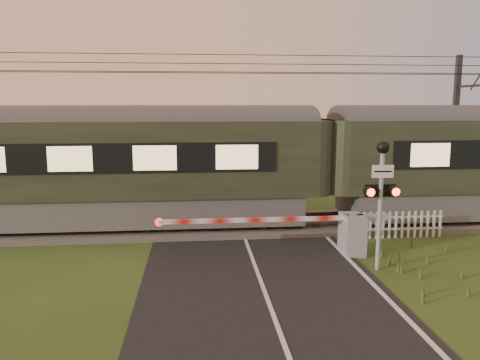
{
  "coord_description": "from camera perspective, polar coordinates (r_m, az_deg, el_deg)",
  "views": [
    {
      "loc": [
        -1.59,
        -9.97,
        4.46
      ],
      "look_at": [
        -0.33,
        3.2,
        2.28
      ],
      "focal_mm": 35.0,
      "sensor_mm": 36.0,
      "label": 1
    }
  ],
  "objects": [
    {
      "name": "boom_gate",
      "position": [
        14.31,
        12.42,
        -6.23
      ],
      "size": [
        6.89,
        0.92,
        1.23
      ],
      "color": "gray",
      "rests_on": "ground"
    },
    {
      "name": "overhead_wires",
      "position": [
        16.59,
        0.05,
        13.73
      ],
      "size": [
        120.0,
        0.62,
        0.62
      ],
      "color": "black",
      "rests_on": "ground"
    },
    {
      "name": "crossing_signal",
      "position": [
        12.85,
        16.85,
        -0.27
      ],
      "size": [
        0.89,
        0.36,
        3.49
      ],
      "color": "gray",
      "rests_on": "ground"
    },
    {
      "name": "track_bed",
      "position": [
        17.12,
        0.05,
        -5.52
      ],
      "size": [
        140.0,
        3.4,
        0.39
      ],
      "color": "#47423D",
      "rests_on": "ground"
    },
    {
      "name": "catenary_mast",
      "position": [
        21.63,
        24.75,
        5.55
      ],
      "size": [
        0.2,
        2.45,
        6.41
      ],
      "color": "#2D2D30",
      "rests_on": "ground"
    },
    {
      "name": "road",
      "position": [
        10.82,
        3.69,
        -14.93
      ],
      "size": [
        6.0,
        140.0,
        0.03
      ],
      "color": "black",
      "rests_on": "ground"
    },
    {
      "name": "ground",
      "position": [
        11.03,
        3.4,
        -14.49
      ],
      "size": [
        160.0,
        160.0,
        0.0
      ],
      "primitive_type": "plane",
      "color": "#2B4119",
      "rests_on": "ground"
    },
    {
      "name": "train",
      "position": [
        17.23,
        10.07,
        2.05
      ],
      "size": [
        43.56,
        3.0,
        4.06
      ],
      "color": "slate",
      "rests_on": "ground"
    },
    {
      "name": "picket_fence",
      "position": [
        16.49,
        18.46,
        -5.18
      ],
      "size": [
        3.31,
        0.08,
        0.9
      ],
      "color": "silver",
      "rests_on": "ground"
    }
  ]
}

